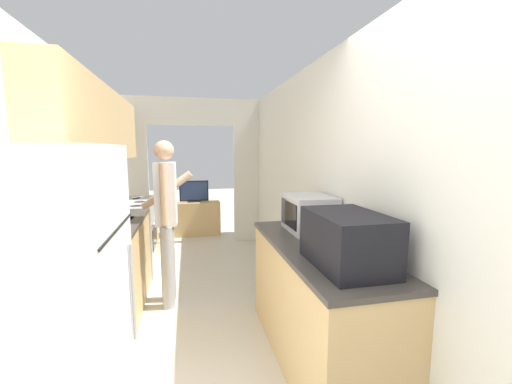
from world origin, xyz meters
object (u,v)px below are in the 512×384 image
tv_cabinet (195,218)px  knife (137,198)px  refrigerator (54,297)px  television (194,192)px  person (167,218)px  suitcase (347,240)px  range_oven (130,238)px  microwave (309,213)px

tv_cabinet → knife: knife is taller
refrigerator → tv_cabinet: (0.85, 4.24, -0.51)m
refrigerator → television: refrigerator is taller
person → suitcase: size_ratio=2.81×
range_oven → tv_cabinet: 1.95m
suitcase → range_oven: bearing=123.0°
range_oven → person: size_ratio=0.62×
person → microwave: bearing=-118.9°
suitcase → person: bearing=126.0°
microwave → range_oven: bearing=135.3°
microwave → tv_cabinet: 3.73m
suitcase → knife: bearing=118.1°
television → knife: television is taller
range_oven → suitcase: bearing=-57.0°
range_oven → television: (0.89, 1.69, 0.38)m
tv_cabinet → microwave: bearing=-75.2°
person → tv_cabinet: (0.34, 2.77, -0.62)m
refrigerator → microwave: 1.93m
refrigerator → suitcase: size_ratio=2.70×
person → knife: size_ratio=5.38×
refrigerator → person: (0.51, 1.47, 0.10)m
person → tv_cabinet: person is taller
person → microwave: size_ratio=3.60×
suitcase → knife: suitcase is taller
suitcase → tv_cabinet: bearing=100.8°
tv_cabinet → knife: bearing=-125.0°
range_oven → television: size_ratio=1.96×
person → suitcase: bearing=-141.9°
range_oven → person: person is taller
range_oven → tv_cabinet: (0.89, 1.73, -0.15)m
microwave → television: 3.61m
person → microwave: 1.48m
tv_cabinet → knife: (-0.85, -1.22, 0.61)m
suitcase → microwave: size_ratio=1.28×
range_oven → suitcase: (1.72, -2.65, 0.63)m
refrigerator → range_oven: 2.54m
suitcase → microwave: (0.09, 0.85, -0.01)m
person → range_oven: bearing=30.1°
refrigerator → knife: (-0.00, 3.02, 0.10)m
range_oven → microwave: microwave is taller
microwave → television: (-0.93, 3.48, -0.24)m
suitcase → microwave: bearing=83.7°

